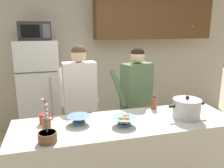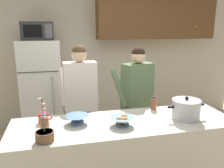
# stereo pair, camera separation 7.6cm
# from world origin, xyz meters

# --- Properties ---
(back_wall_unit) EXTENTS (6.00, 0.48, 2.60)m
(back_wall_unit) POSITION_xyz_m (0.28, 2.25, 1.46)
(back_wall_unit) COLOR beige
(back_wall_unit) RESTS_ON ground
(kitchen_island) EXTENTS (2.20, 0.68, 0.92)m
(kitchen_island) POSITION_xyz_m (0.00, 0.00, 0.46)
(kitchen_island) COLOR beige
(kitchen_island) RESTS_ON ground
(refrigerator) EXTENTS (0.64, 0.68, 1.62)m
(refrigerator) POSITION_xyz_m (-0.88, 1.85, 0.81)
(refrigerator) COLOR white
(refrigerator) RESTS_ON ground
(microwave) EXTENTS (0.48, 0.37, 0.28)m
(microwave) POSITION_xyz_m (-0.88, 1.83, 1.76)
(microwave) COLOR #2D2D30
(microwave) RESTS_ON refrigerator
(person_near_pot) EXTENTS (0.50, 0.42, 1.61)m
(person_near_pot) POSITION_xyz_m (-0.35, 0.83, 1.00)
(person_near_pot) COLOR #726656
(person_near_pot) RESTS_ON ground
(person_by_sink) EXTENTS (0.57, 0.53, 1.58)m
(person_by_sink) POSITION_xyz_m (0.38, 0.74, 0.98)
(person_by_sink) COLOR #33384C
(person_by_sink) RESTS_ON ground
(cooking_pot) EXTENTS (0.40, 0.29, 0.23)m
(cooking_pot) POSITION_xyz_m (0.62, -0.06, 1.02)
(cooking_pot) COLOR silver
(cooking_pot) RESTS_ON kitchen_island
(coffee_mug) EXTENTS (0.13, 0.09, 0.10)m
(coffee_mug) POSITION_xyz_m (-0.78, 0.17, 0.97)
(coffee_mug) COLOR red
(coffee_mug) RESTS_ON kitchen_island
(bread_bowl) EXTENTS (0.23, 0.23, 0.10)m
(bread_bowl) POSITION_xyz_m (-0.05, -0.07, 0.97)
(bread_bowl) COLOR #4C7299
(bread_bowl) RESTS_ON kitchen_island
(empty_bowl) EXTENTS (0.23, 0.23, 0.08)m
(empty_bowl) POSITION_xyz_m (-0.46, 0.08, 0.97)
(empty_bowl) COLOR #4C7299
(empty_bowl) RESTS_ON kitchen_island
(bottle_near_edge) EXTENTS (0.07, 0.07, 0.15)m
(bottle_near_edge) POSITION_xyz_m (0.41, 0.26, 1.00)
(bottle_near_edge) COLOR brown
(bottle_near_edge) RESTS_ON kitchen_island
(bottle_mid_counter) EXTENTS (0.08, 0.08, 0.16)m
(bottle_mid_counter) POSITION_xyz_m (-0.76, -0.04, 1.00)
(bottle_mid_counter) COLOR brown
(bottle_mid_counter) RESTS_ON kitchen_island
(potted_orchid) EXTENTS (0.15, 0.15, 0.37)m
(potted_orchid) POSITION_xyz_m (-0.75, -0.23, 0.98)
(potted_orchid) COLOR brown
(potted_orchid) RESTS_ON kitchen_island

